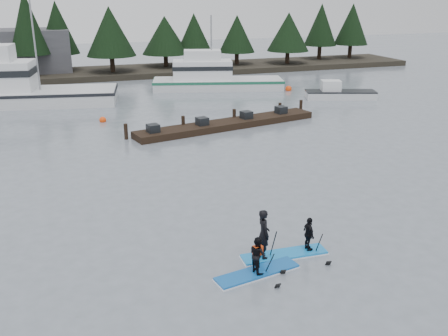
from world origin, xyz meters
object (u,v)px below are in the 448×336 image
object	(u,v)px
fishing_boat_large	(8,97)
fishing_boat_medium	(214,83)
floating_dock	(228,124)
paddleboard_solo	(258,261)
paddleboard_duo	(281,239)

from	to	relation	value
fishing_boat_large	fishing_boat_medium	world-z (taller)	fishing_boat_large
fishing_boat_large	floating_dock	world-z (taller)	fishing_boat_large
fishing_boat_medium	floating_dock	distance (m)	14.37
fishing_boat_large	paddleboard_solo	size ratio (longest dim) A/B	5.61
floating_dock	paddleboard_solo	distance (m)	18.80
fishing_boat_large	floating_dock	xyz separation A→B (m)	(14.64, -12.54, -0.48)
fishing_boat_large	paddleboard_duo	distance (m)	31.60
fishing_boat_large	paddleboard_duo	xyz separation A→B (m)	(10.59, -29.78, -0.01)
fishing_boat_medium	paddleboard_duo	xyz separation A→B (m)	(-7.53, -31.17, 0.17)
fishing_boat_large	fishing_boat_medium	bearing A→B (deg)	14.69
floating_dock	paddleboard_duo	distance (m)	17.71
fishing_boat_medium	floating_dock	world-z (taller)	fishing_boat_medium
floating_dock	fishing_boat_large	bearing A→B (deg)	127.25
floating_dock	paddleboard_solo	world-z (taller)	paddleboard_solo
fishing_boat_large	floating_dock	bearing A→B (deg)	-30.29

